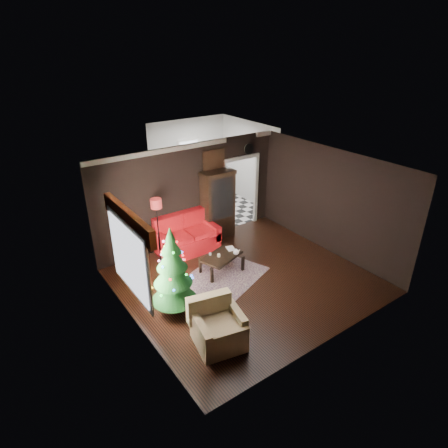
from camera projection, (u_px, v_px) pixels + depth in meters
floor at (246, 281)px, 9.14m from camera, size 5.50×5.50×0.00m
ceiling at (249, 168)px, 7.92m from camera, size 5.50×5.50×0.00m
wall_back at (190, 195)px, 10.37m from camera, size 5.50×0.00×5.50m
wall_front at (336, 280)px, 6.69m from camera, size 5.50×0.00×5.50m
wall_left at (131, 266)px, 7.11m from camera, size 0.00×5.50×5.50m
wall_right at (330, 201)px, 9.95m from camera, size 0.00×5.50×5.50m
doorway at (240, 194)px, 11.40m from camera, size 1.10×0.10×2.10m
left_window at (129, 259)px, 7.25m from camera, size 0.05×1.60×1.40m
valance at (128, 219)px, 6.93m from camera, size 0.12×2.10×0.35m
kitchen_floor at (212, 209)px, 12.96m from camera, size 3.00×3.00×0.00m
kitchen_window at (189, 151)px, 13.29m from camera, size 0.70×0.06×0.70m
rug at (222, 278)px, 9.23m from camera, size 2.48×2.15×0.01m
loveseat at (187, 234)px, 10.22m from camera, size 1.70×0.90×1.00m
curio_cabinet at (218, 206)px, 10.78m from camera, size 0.90×0.45×1.90m
floor_lamp at (158, 232)px, 9.63m from camera, size 0.40×0.40×1.78m
christmas_tree at (172, 270)px, 7.63m from camera, size 1.20×1.20×1.80m
armchair at (219, 324)px, 7.06m from camera, size 1.08×1.08×0.93m
coffee_table at (222, 263)px, 9.39m from camera, size 1.14×0.89×0.45m
teapot at (236, 252)px, 9.30m from camera, size 0.17×0.17×0.15m
cup_a at (210, 254)px, 9.31m from camera, size 0.08×0.08×0.05m
cup_b at (219, 255)px, 9.24m from camera, size 0.10×0.10×0.07m
book at (227, 245)px, 9.51m from camera, size 0.18×0.07×0.25m
wall_clock at (249, 149)px, 10.91m from camera, size 0.32×0.32×0.06m
painting at (214, 160)px, 10.35m from camera, size 0.62×0.05×0.52m
kitchen_counter at (194, 187)px, 13.65m from camera, size 1.80×0.60×0.90m
kitchen_table at (210, 204)px, 12.42m from camera, size 0.70×0.70×0.75m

